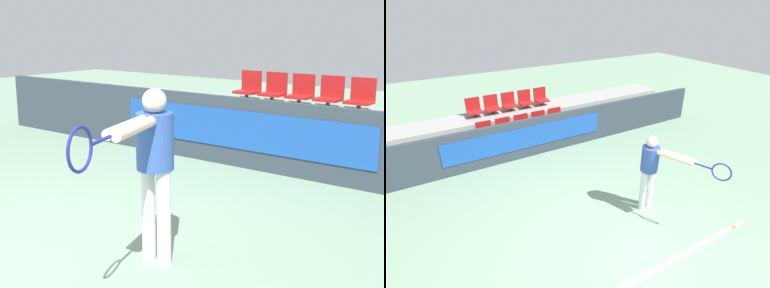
# 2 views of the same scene
# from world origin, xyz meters

# --- Properties ---
(ground_plane) EXTENTS (30.00, 30.00, 0.00)m
(ground_plane) POSITION_xyz_m (0.00, 0.00, 0.00)
(ground_plane) COLOR gray
(court_baseline) EXTENTS (5.02, 0.08, 0.01)m
(court_baseline) POSITION_xyz_m (0.00, -0.32, 0.00)
(court_baseline) COLOR white
(court_baseline) RESTS_ON ground
(barrier_wall) EXTENTS (11.51, 0.14, 1.07)m
(barrier_wall) POSITION_xyz_m (-0.00, 4.33, 0.54)
(barrier_wall) COLOR #2D3842
(barrier_wall) RESTS_ON ground
(bleacher_tier_front) EXTENTS (11.11, 1.08, 0.37)m
(bleacher_tier_front) POSITION_xyz_m (0.00, 4.95, 0.19)
(bleacher_tier_front) COLOR gray
(bleacher_tier_front) RESTS_ON ground
(bleacher_tier_middle) EXTENTS (11.11, 1.08, 0.75)m
(bleacher_tier_middle) POSITION_xyz_m (0.00, 6.03, 0.37)
(bleacher_tier_middle) COLOR gray
(bleacher_tier_middle) RESTS_ON ground
(stadium_chair_0) EXTENTS (0.42, 0.37, 0.55)m
(stadium_chair_0) POSITION_xyz_m (-1.08, 5.08, 0.62)
(stadium_chair_0) COLOR #333333
(stadium_chair_0) RESTS_ON bleacher_tier_front
(stadium_chair_1) EXTENTS (0.42, 0.37, 0.55)m
(stadium_chair_1) POSITION_xyz_m (-0.54, 5.08, 0.62)
(stadium_chair_1) COLOR #333333
(stadium_chair_1) RESTS_ON bleacher_tier_front
(stadium_chair_2) EXTENTS (0.42, 0.37, 0.55)m
(stadium_chair_2) POSITION_xyz_m (0.00, 5.08, 0.62)
(stadium_chair_2) COLOR #333333
(stadium_chair_2) RESTS_ON bleacher_tier_front
(stadium_chair_3) EXTENTS (0.42, 0.37, 0.55)m
(stadium_chair_3) POSITION_xyz_m (0.54, 5.08, 0.62)
(stadium_chair_3) COLOR #333333
(stadium_chair_3) RESTS_ON bleacher_tier_front
(stadium_chair_4) EXTENTS (0.42, 0.37, 0.55)m
(stadium_chair_4) POSITION_xyz_m (1.08, 5.08, 0.62)
(stadium_chair_4) COLOR #333333
(stadium_chair_4) RESTS_ON bleacher_tier_front
(stadium_chair_5) EXTENTS (0.42, 0.37, 0.55)m
(stadium_chair_5) POSITION_xyz_m (-1.08, 6.15, 0.99)
(stadium_chair_5) COLOR #333333
(stadium_chair_5) RESTS_ON bleacher_tier_middle
(stadium_chair_6) EXTENTS (0.42, 0.37, 0.55)m
(stadium_chair_6) POSITION_xyz_m (-0.54, 6.15, 0.99)
(stadium_chair_6) COLOR #333333
(stadium_chair_6) RESTS_ON bleacher_tier_middle
(stadium_chair_7) EXTENTS (0.42, 0.37, 0.55)m
(stadium_chair_7) POSITION_xyz_m (0.00, 6.15, 0.99)
(stadium_chair_7) COLOR #333333
(stadium_chair_7) RESTS_ON bleacher_tier_middle
(stadium_chair_8) EXTENTS (0.42, 0.37, 0.55)m
(stadium_chair_8) POSITION_xyz_m (0.54, 6.15, 0.99)
(stadium_chair_8) COLOR #333333
(stadium_chair_8) RESTS_ON bleacher_tier_middle
(stadium_chair_9) EXTENTS (0.42, 0.37, 0.55)m
(stadium_chair_9) POSITION_xyz_m (1.08, 6.15, 0.99)
(stadium_chair_9) COLOR #333333
(stadium_chair_9) RESTS_ON bleacher_tier_middle
(tennis_player) EXTENTS (0.65, 1.55, 1.63)m
(tennis_player) POSITION_xyz_m (1.13, 0.94, 1.02)
(tennis_player) COLOR silver
(tennis_player) RESTS_ON ground
(tennis_ball) EXTENTS (0.07, 0.07, 0.07)m
(tennis_ball) POSITION_xyz_m (2.16, -0.35, 0.03)
(tennis_ball) COLOR #CCDB33
(tennis_ball) RESTS_ON ground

